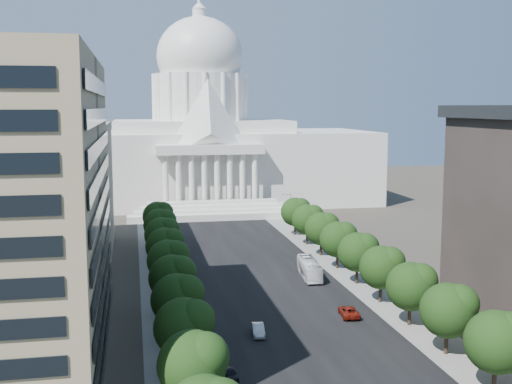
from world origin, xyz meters
TOP-DOWN VIEW (x-y plane):
  - road_asphalt at (0.00, 90.00)m, footprint 30.00×260.00m
  - sidewalk_left at (-19.00, 90.00)m, footprint 8.00×260.00m
  - sidewalk_right at (19.00, 90.00)m, footprint 8.00×260.00m
  - capitol at (0.00, 184.89)m, footprint 120.00×56.00m
  - office_block_left_far at (-48.00, 100.00)m, footprint 38.00×52.00m
  - tree_l_b at (-17.66, 23.81)m, footprint 7.79×7.60m
  - tree_l_c at (-17.66, 35.81)m, footprint 7.79×7.60m
  - tree_l_d at (-17.66, 47.81)m, footprint 7.79×7.60m
  - tree_l_e at (-17.66, 59.81)m, footprint 7.79×7.60m
  - tree_l_f at (-17.66, 71.81)m, footprint 7.79×7.60m
  - tree_l_g at (-17.66, 83.81)m, footprint 7.79×7.60m
  - tree_l_h at (-17.66, 95.81)m, footprint 7.79×7.60m
  - tree_l_i at (-17.66, 107.81)m, footprint 7.79×7.60m
  - tree_l_j at (-17.66, 119.81)m, footprint 7.79×7.60m
  - tree_r_b at (18.34, 23.81)m, footprint 7.79×7.60m
  - tree_r_c at (18.34, 35.81)m, footprint 7.79×7.60m
  - tree_r_d at (18.34, 47.81)m, footprint 7.79×7.60m
  - tree_r_e at (18.34, 59.81)m, footprint 7.79×7.60m
  - tree_r_f at (18.34, 71.81)m, footprint 7.79×7.60m
  - tree_r_g at (18.34, 83.81)m, footprint 7.79×7.60m
  - tree_r_h at (18.34, 95.81)m, footprint 7.79×7.60m
  - tree_r_i at (18.34, 107.81)m, footprint 7.79×7.60m
  - tree_r_j at (18.34, 119.81)m, footprint 7.79×7.60m
  - streetlight_b at (19.90, 35.00)m, footprint 2.61×0.44m
  - streetlight_c at (19.90, 60.00)m, footprint 2.61×0.44m
  - streetlight_d at (19.90, 85.00)m, footprint 2.61×0.44m
  - streetlight_e at (19.90, 110.00)m, footprint 2.61×0.44m
  - streetlight_f at (19.90, 135.00)m, footprint 2.61×0.44m
  - car_dark_a at (-12.54, 33.39)m, footprint 2.20×4.41m
  - car_silver at (-6.05, 47.92)m, footprint 2.25×5.15m
  - car_red at (10.03, 53.58)m, footprint 3.39×6.20m
  - car_dark_b at (-13.50, 66.59)m, footprint 1.90×4.46m
  - city_bus at (10.20, 77.94)m, footprint 4.26×13.23m

SIDE VIEW (x-z plane):
  - road_asphalt at x=0.00m, z-range -0.01..0.01m
  - sidewalk_left at x=-19.00m, z-range -0.01..0.01m
  - sidewalk_right at x=19.00m, z-range -0.01..0.01m
  - car_dark_b at x=-13.50m, z-range 0.00..1.28m
  - car_dark_a at x=-12.54m, z-range 0.00..1.44m
  - car_silver at x=-6.05m, z-range 0.00..1.65m
  - car_red at x=10.03m, z-range 0.00..1.65m
  - city_bus at x=10.20m, z-range 0.00..3.62m
  - streetlight_b at x=19.90m, z-range 1.32..10.32m
  - streetlight_c at x=19.90m, z-range 1.32..10.32m
  - streetlight_d at x=19.90m, z-range 1.32..10.32m
  - streetlight_e at x=19.90m, z-range 1.32..10.32m
  - streetlight_f at x=19.90m, z-range 1.32..10.32m
  - tree_l_b at x=-17.66m, z-range 1.47..11.44m
  - tree_l_c at x=-17.66m, z-range 1.47..11.44m
  - tree_l_d at x=-17.66m, z-range 1.47..11.44m
  - tree_l_e at x=-17.66m, z-range 1.47..11.44m
  - tree_l_f at x=-17.66m, z-range 1.47..11.44m
  - tree_l_g at x=-17.66m, z-range 1.47..11.44m
  - tree_l_h at x=-17.66m, z-range 1.47..11.44m
  - tree_l_i at x=-17.66m, z-range 1.47..11.44m
  - tree_l_j at x=-17.66m, z-range 1.47..11.44m
  - tree_r_b at x=18.34m, z-range 1.47..11.44m
  - tree_r_c at x=18.34m, z-range 1.47..11.44m
  - tree_r_d at x=18.34m, z-range 1.47..11.44m
  - tree_r_e at x=18.34m, z-range 1.47..11.44m
  - tree_r_f at x=18.34m, z-range 1.47..11.44m
  - tree_r_g at x=18.34m, z-range 1.47..11.44m
  - tree_r_h at x=18.34m, z-range 1.47..11.44m
  - tree_r_i at x=18.34m, z-range 1.47..11.44m
  - tree_r_j at x=18.34m, z-range 1.47..11.44m
  - office_block_left_far at x=-48.00m, z-range 0.00..30.00m
  - capitol at x=0.00m, z-range -16.49..56.51m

